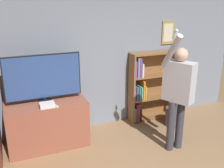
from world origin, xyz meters
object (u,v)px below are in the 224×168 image
at_px(television, 43,78).
at_px(person, 179,90).
at_px(game_console, 47,105).
at_px(waste_bin, 173,116).
at_px(bookshelf, 147,87).

distance_m(television, person, 2.23).
relative_size(game_console, waste_bin, 0.62).
xyz_separation_m(person, waste_bin, (0.49, 0.74, -0.90)).
bearing_deg(person, game_console, -136.64).
xyz_separation_m(television, bookshelf, (2.12, 0.22, -0.52)).
height_order(person, waste_bin, person).
relative_size(television, bookshelf, 0.86).
relative_size(game_console, bookshelf, 0.16).
height_order(bookshelf, person, person).
height_order(television, person, person).
bearing_deg(waste_bin, bookshelf, 127.42).
xyz_separation_m(bookshelf, person, (-0.13, -1.22, 0.37)).
bearing_deg(television, person, -26.56).
distance_m(television, game_console, 0.47).
distance_m(television, waste_bin, 2.71).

